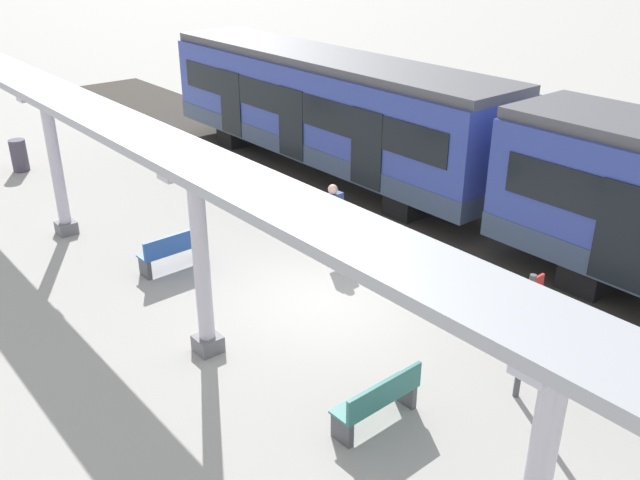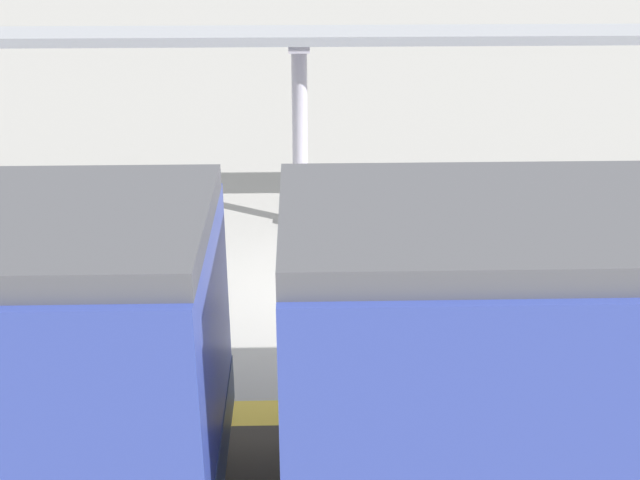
{
  "view_description": "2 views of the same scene",
  "coord_description": "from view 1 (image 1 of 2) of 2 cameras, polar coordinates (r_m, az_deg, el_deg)",
  "views": [
    {
      "loc": [
        7.9,
        9.14,
        6.94
      ],
      "look_at": [
        -0.13,
        -0.52,
        1.07
      ],
      "focal_mm": 38.55,
      "sensor_mm": 36.0,
      "label": 1
    },
    {
      "loc": [
        -11.33,
        0.03,
        6.09
      ],
      "look_at": [
        -0.56,
        -0.25,
        1.2
      ],
      "focal_mm": 45.4,
      "sensor_mm": 36.0,
      "label": 2
    }
  ],
  "objects": [
    {
      "name": "train_near_carriage",
      "position": [
        20.52,
        0.5,
        10.64
      ],
      "size": [
        2.65,
        12.51,
        3.48
      ],
      "color": "#3345A1",
      "rests_on": "ground"
    },
    {
      "name": "ground_plane",
      "position": [
        13.93,
        0.96,
        -4.82
      ],
      "size": [
        176.0,
        176.0,
        0.0
      ],
      "primitive_type": "plane",
      "color": "#AAA7A1"
    },
    {
      "name": "bench_mid_platform",
      "position": [
        15.21,
        -12.05,
        -0.83
      ],
      "size": [
        1.51,
        0.47,
        0.86
      ],
      "color": "#2850A4",
      "rests_on": "ground"
    },
    {
      "name": "passenger_waiting_near_edge",
      "position": [
        15.4,
        1.06,
        2.48
      ],
      "size": [
        0.48,
        0.23,
        1.64
      ],
      "color": "#2B2228",
      "rests_on": "ground"
    },
    {
      "name": "bench_near_end",
      "position": [
        10.54,
        4.91,
        -13.1
      ],
      "size": [
        1.51,
        0.46,
        0.86
      ],
      "color": "#30726B",
      "rests_on": "ground"
    },
    {
      "name": "tactile_edge_strip",
      "position": [
        15.89,
        9.46,
        -1.19
      ],
      "size": [
        0.51,
        32.31,
        0.01
      ],
      "primitive_type": "cube",
      "color": "gold",
      "rests_on": "ground"
    },
    {
      "name": "canopy_pillar_second",
      "position": [
        17.24,
        -21.08,
        5.82
      ],
      "size": [
        1.1,
        0.44,
        3.44
      ],
      "color": "slate",
      "rests_on": "ground"
    },
    {
      "name": "trash_bin",
      "position": [
        22.76,
        -23.7,
        6.45
      ],
      "size": [
        0.48,
        0.48,
        0.97
      ],
      "primitive_type": "cylinder",
      "color": "#4A4353",
      "rests_on": "ground"
    },
    {
      "name": "canopy_beam",
      "position": [
        11.05,
        -10.85,
        6.58
      ],
      "size": [
        1.2,
        26.25,
        0.16
      ],
      "primitive_type": "cube",
      "color": "#A8AAB2",
      "rests_on": "canopy_pillar_nearest"
    },
    {
      "name": "platform_info_sign",
      "position": [
        11.01,
        16.73,
        -6.8
      ],
      "size": [
        0.56,
        0.1,
        2.2
      ],
      "color": "#4C4C51",
      "rests_on": "ground"
    },
    {
      "name": "canopy_pillar_third",
      "position": [
        11.62,
        -9.82,
        -1.89
      ],
      "size": [
        1.1,
        0.44,
        3.44
      ],
      "color": "slate",
      "rests_on": "ground"
    },
    {
      "name": "trackbed",
      "position": [
        17.23,
        13.55,
        0.57
      ],
      "size": [
        3.2,
        44.31,
        0.01
      ],
      "primitive_type": "cube",
      "color": "#38332D",
      "rests_on": "ground"
    }
  ]
}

